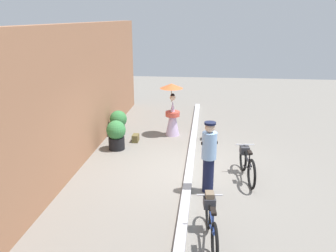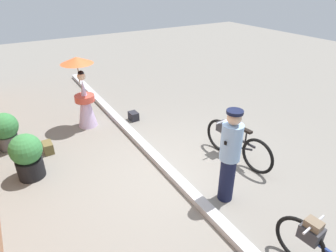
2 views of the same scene
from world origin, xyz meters
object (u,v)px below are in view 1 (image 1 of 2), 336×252
Objects in this scene: backpack_spare at (206,136)px; bicycle_near_officer at (211,220)px; potted_plant_small at (117,134)px; backpack_on_pavement at (136,138)px; person_officer at (209,155)px; potted_plant_by_door at (119,121)px; person_with_parasol at (172,110)px; bicycle_far_side at (247,163)px.

bicycle_near_officer is at bearing -178.70° from backpack_spare.
potted_plant_small reaches higher than backpack_on_pavement.
backpack_on_pavement is (3.16, 2.38, -0.79)m from person_officer.
backpack_on_pavement is at bearing 101.83° from backpack_spare.
person_officer is at bearing 1.66° from bicycle_near_officer.
bicycle_near_officer reaches higher than backpack_spare.
potted_plant_by_door is (5.68, 3.15, 0.05)m from bicycle_near_officer.
bicycle_near_officer is 6.00m from person_with_parasol.
person_officer is (1.87, 0.05, 0.49)m from bicycle_near_officer.
potted_plant_small reaches higher than backpack_spare.
backpack_spare is at bearing 1.30° from bicycle_near_officer.
bicycle_far_side is 6.12× the size of backpack_spare.
bicycle_far_side is 4.12m from potted_plant_small.
potted_plant_small is (-1.37, -0.28, 0.02)m from potted_plant_by_door.
bicycle_far_side is at bearing -126.16° from potted_plant_by_door.
bicycle_far_side is 3.01m from backpack_spare.
person_with_parasol is at bearing -54.29° from backpack_on_pavement.
potted_plant_small is at bearing 134.24° from person_with_parasol.
potted_plant_small is 3.02m from backpack_spare.
backpack_spare is (2.81, 1.04, -0.30)m from bicycle_far_side.
person_officer is 3.73m from backpack_spare.
potted_plant_by_door is 3.01× the size of backpack_spare.
potted_plant_small is at bearing -168.46° from potted_plant_by_door.
person_with_parasol is 5.50× the size of backpack_on_pavement.
person_with_parasol is at bearing -45.76° from potted_plant_small.
potted_plant_by_door is 1.40m from potted_plant_small.
bicycle_near_officer is at bearing -150.97° from potted_plant_by_door.
potted_plant_by_door is at bearing 53.84° from bicycle_far_side.
bicycle_far_side is at bearing -144.72° from person_with_parasol.
bicycle_near_officer is 2.86m from bicycle_far_side.
person_with_parasol is 1.45m from backpack_spare.
bicycle_near_officer is 6.50m from potted_plant_by_door.
potted_plant_small is (1.60, 3.79, 0.08)m from bicycle_far_side.
backpack_spare is at bearing 20.39° from bicycle_far_side.
potted_plant_small reaches higher than bicycle_far_side.
backpack_on_pavement is (0.72, -0.44, -0.37)m from potted_plant_small.
person_with_parasol reaches higher than bicycle_near_officer.
person_officer is 0.95× the size of person_with_parasol.
backpack_spare is (3.64, 0.07, -0.80)m from person_officer.
person_officer reaches higher than bicycle_far_side.
backpack_on_pavement is 2.36m from backpack_spare.
person_officer reaches higher than potted_plant_small.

